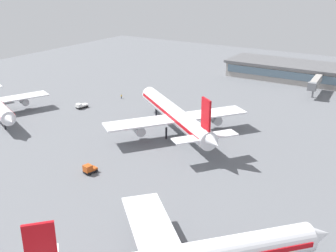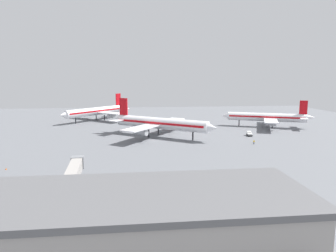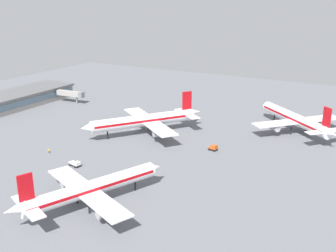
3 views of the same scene
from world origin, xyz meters
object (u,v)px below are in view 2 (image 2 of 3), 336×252
airplane_at_gate (159,123)px  ground_crew_worker (254,142)px  airplane_taxiing (267,117)px  baggage_tug (162,123)px  airplane_distant (96,111)px  pushback_tractor (249,134)px  safety_cone_near_gate (6,169)px

airplane_at_gate → ground_crew_worker: airplane_at_gate is taller
airplane_taxiing → baggage_tug: airplane_taxiing is taller
airplane_distant → ground_crew_worker: bearing=85.5°
airplane_at_gate → baggage_tug: size_ratio=13.42×
ground_crew_worker → airplane_distant: bearing=-98.6°
airplane_at_gate → airplane_distant: bearing=157.8°
airplane_distant → pushback_tractor: size_ratio=8.98×
airplane_distant → baggage_tug: 44.88m
airplane_taxiing → airplane_distant: bearing=1.8°
airplane_at_gate → pushback_tractor: size_ratio=10.05×
ground_crew_worker → airplane_at_gate: bearing=-80.4°
airplane_at_gate → baggage_tug: bearing=119.2°
airplane_distant → safety_cone_near_gate: size_ratio=70.24×
airplane_at_gate → safety_cone_near_gate: airplane_at_gate is taller
ground_crew_worker → baggage_tug: bearing=-110.5°
airplane_at_gate → ground_crew_worker: (36.81, -20.11, -5.26)m
airplane_distant → pushback_tractor: bearing=94.6°
baggage_tug → ground_crew_worker: baggage_tug is taller
airplane_taxiing → pushback_tractor: 29.83m
pushback_tractor → airplane_at_gate: bearing=97.6°
baggage_tug → airplane_distant: bearing=71.5°
airplane_taxiing → safety_cone_near_gate: bearing=53.4°
safety_cone_near_gate → airplane_at_gate: bearing=42.7°
pushback_tractor → ground_crew_worker: pushback_tractor is taller
airplane_distant → safety_cone_near_gate: (-14.48, -101.19, -5.47)m
pushback_tractor → ground_crew_worker: size_ratio=2.81×
airplane_taxiing → pushback_tractor: size_ratio=9.84×
baggage_tug → pushback_tractor: baggage_tug is taller
airplane_at_gate → safety_cone_near_gate: 66.96m
ground_crew_worker → safety_cone_near_gate: (-85.87, -25.08, -0.55)m
baggage_tug → safety_cone_near_gate: bearing=157.5°
airplane_distant → airplane_taxiing: bearing=111.5°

